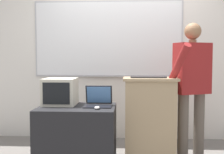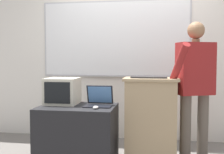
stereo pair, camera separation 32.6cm
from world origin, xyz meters
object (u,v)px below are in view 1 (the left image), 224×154
laptop (98,100)px  crt_monitor (60,92)px  person_presenter (192,81)px  computer_mouse_by_laptop (97,108)px  lectern_podium (150,120)px  wireless_keyboard (148,77)px  side_desk (77,135)px

laptop → crt_monitor: (-0.47, 0.06, 0.09)m
crt_monitor → laptop: bearing=-6.7°
person_presenter → crt_monitor: size_ratio=4.36×
laptop → computer_mouse_by_laptop: 0.23m
lectern_podium → wireless_keyboard: 0.52m
lectern_podium → crt_monitor: (-1.09, -0.00, 0.33)m
person_presenter → crt_monitor: person_presenter is taller
wireless_keyboard → crt_monitor: 1.08m
wireless_keyboard → computer_mouse_by_laptop: bearing=-158.8°
wireless_keyboard → lectern_podium: bearing=63.7°
computer_mouse_by_laptop → wireless_keyboard: bearing=21.2°
side_desk → laptop: (0.25, 0.06, 0.42)m
person_presenter → wireless_keyboard: (-0.54, -0.15, 0.06)m
side_desk → laptop: laptop is taller
person_presenter → computer_mouse_by_laptop: 1.21m
person_presenter → laptop: (-1.13, -0.15, -0.21)m
laptop → crt_monitor: bearing=173.3°
lectern_podium → laptop: 0.66m
computer_mouse_by_laptop → crt_monitor: (-0.48, 0.28, 0.14)m
side_desk → computer_mouse_by_laptop: size_ratio=8.97×
lectern_podium → side_desk: bearing=-172.2°
person_presenter → computer_mouse_by_laptop: (-1.12, -0.37, -0.27)m
lectern_podium → crt_monitor: 1.14m
side_desk → computer_mouse_by_laptop: computer_mouse_by_laptop is taller
person_presenter → computer_mouse_by_laptop: size_ratio=16.74×
lectern_podium → person_presenter: size_ratio=0.61×
laptop → computer_mouse_by_laptop: (0.01, -0.22, -0.06)m
person_presenter → laptop: bearing=165.0°
lectern_podium → crt_monitor: size_ratio=2.65×
lectern_podium → computer_mouse_by_laptop: lectern_podium is taller
laptop → crt_monitor: size_ratio=0.84×
side_desk → wireless_keyboard: 1.08m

